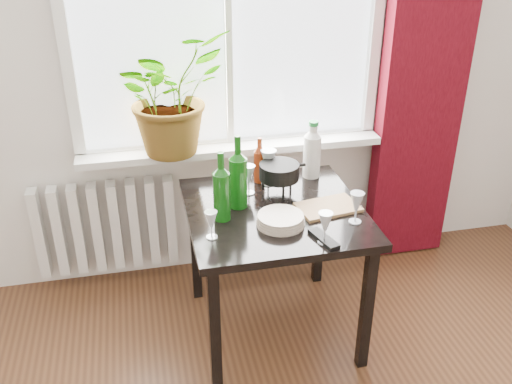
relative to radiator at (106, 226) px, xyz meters
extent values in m
cube|color=white|center=(0.75, 0.04, 1.22)|extent=(1.72, 0.08, 1.62)
cube|color=silver|center=(0.75, -0.03, 0.44)|extent=(1.72, 0.20, 0.04)
cube|color=#3A050D|center=(1.87, -0.06, 0.92)|extent=(0.50, 0.12, 2.56)
cube|color=silver|center=(0.00, 0.00, 0.00)|extent=(0.80, 0.10, 0.55)
cube|color=black|center=(0.85, -0.63, 0.34)|extent=(0.85, 0.85, 0.04)
cube|color=black|center=(0.48, -1.00, -0.03)|extent=(0.05, 0.05, 0.70)
cube|color=black|center=(0.48, -0.27, -0.03)|extent=(0.05, 0.05, 0.70)
cube|color=black|center=(1.21, -1.00, -0.03)|extent=(0.05, 0.05, 0.70)
cube|color=black|center=(1.21, -0.27, -0.03)|extent=(0.05, 0.05, 0.70)
imported|color=#34701D|center=(0.42, -0.06, 0.79)|extent=(0.77, 0.75, 0.66)
cylinder|color=#BBAC9B|center=(0.84, -0.78, 0.38)|extent=(0.25, 0.25, 0.05)
cube|color=black|center=(0.99, -0.96, 0.37)|extent=(0.10, 0.19, 0.02)
cube|color=olive|center=(1.10, -0.68, 0.37)|extent=(0.32, 0.23, 0.02)
camera|label=1|loc=(0.24, -2.97, 1.72)|focal=40.00mm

